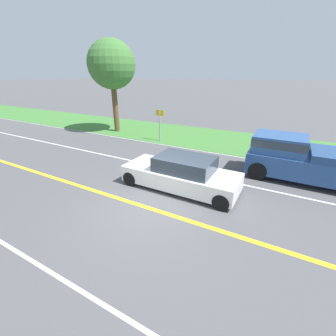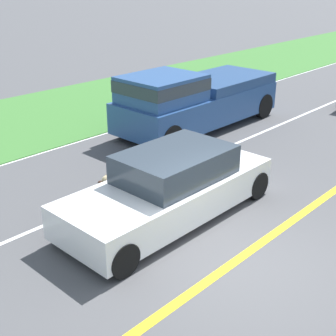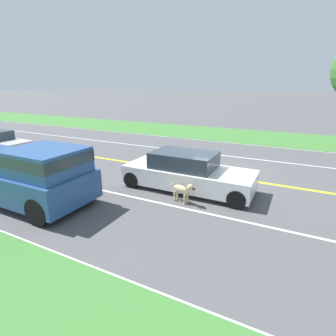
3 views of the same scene
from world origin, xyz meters
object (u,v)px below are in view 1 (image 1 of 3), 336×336
(dog, at_px, (186,167))
(ego_car, at_px, (181,174))
(pickup_truck, at_px, (313,160))
(roadside_tree_right_near, at_px, (112,65))
(street_sign, at_px, (160,121))

(dog, bearing_deg, ego_car, -146.76)
(pickup_truck, height_order, roadside_tree_right_near, roadside_tree_right_near)
(ego_car, xyz_separation_m, pickup_truck, (3.38, -4.65, 0.33))
(dog, xyz_separation_m, street_sign, (4.57, 4.10, 0.95))
(dog, bearing_deg, pickup_truck, -49.14)
(roadside_tree_right_near, bearing_deg, dog, -121.67)
(roadside_tree_right_near, bearing_deg, pickup_truck, -102.99)
(ego_car, height_order, street_sign, street_sign)
(pickup_truck, xyz_separation_m, roadside_tree_right_near, (3.16, 13.72, 4.05))
(roadside_tree_right_near, distance_m, street_sign, 5.92)
(street_sign, bearing_deg, roadside_tree_right_near, 80.10)
(roadside_tree_right_near, bearing_deg, ego_car, -125.85)
(ego_car, height_order, pickup_truck, pickup_truck)
(dog, height_order, street_sign, street_sign)
(ego_car, relative_size, dog, 4.36)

